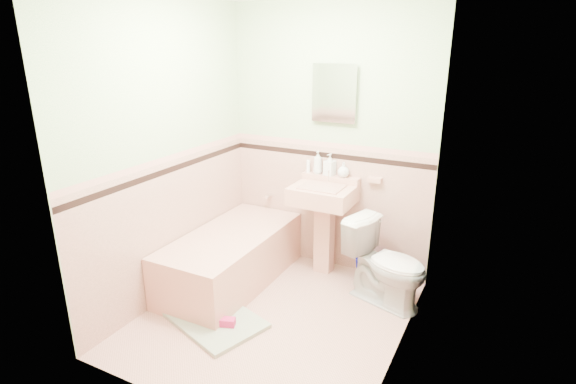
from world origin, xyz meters
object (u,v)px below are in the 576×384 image
at_px(medicine_cabinet, 335,93).
at_px(shoe, 225,322).
at_px(bathtub, 232,259).
at_px(soap_bottle_right, 344,170).
at_px(bucket, 366,269).
at_px(soap_bottle_left, 318,162).
at_px(toilet, 387,264).
at_px(sink, 322,231).
at_px(soap_bottle_mid, 330,164).

bearing_deg(medicine_cabinet, shoe, -102.31).
bearing_deg(medicine_cabinet, bathtub, -132.58).
height_order(medicine_cabinet, soap_bottle_right, medicine_cabinet).
height_order(medicine_cabinet, bucket, medicine_cabinet).
relative_size(soap_bottle_left, bucket, 1.02).
xyz_separation_m(bathtub, toilet, (1.37, 0.30, 0.14)).
bearing_deg(bucket, bathtub, -151.54).
height_order(sink, soap_bottle_left, soap_bottle_left).
xyz_separation_m(soap_bottle_mid, bucket, (0.44, -0.11, -0.94)).
relative_size(soap_bottle_mid, bucket, 0.97).
bearing_deg(soap_bottle_right, shoe, -107.44).
xyz_separation_m(soap_bottle_left, bucket, (0.57, -0.11, -0.94)).
height_order(soap_bottle_left, toilet, soap_bottle_left).
distance_m(sink, bucket, 0.55).
distance_m(soap_bottle_left, soap_bottle_mid, 0.12).
bearing_deg(shoe, bucket, 40.27).
height_order(soap_bottle_mid, shoe, soap_bottle_mid).
xyz_separation_m(bathtub, soap_bottle_mid, (0.67, 0.71, 0.82)).
distance_m(soap_bottle_right, bucket, 0.96).
height_order(sink, bucket, sink).
distance_m(bathtub, soap_bottle_right, 1.33).
bearing_deg(soap_bottle_right, sink, -124.65).
xyz_separation_m(bathtub, soap_bottle_left, (0.54, 0.71, 0.83)).
bearing_deg(bathtub, medicine_cabinet, 47.42).
distance_m(soap_bottle_left, bucket, 1.11).
distance_m(sink, medicine_cabinet, 1.28).
relative_size(medicine_cabinet, bucket, 2.08).
bearing_deg(soap_bottle_right, soap_bottle_mid, 180.00).
relative_size(toilet, shoe, 4.76).
relative_size(medicine_cabinet, shoe, 2.93).
bearing_deg(toilet, shoe, 151.58).
bearing_deg(soap_bottle_right, toilet, -35.64).
relative_size(sink, shoe, 5.82).
height_order(sink, shoe, sink).
height_order(soap_bottle_left, bucket, soap_bottle_left).
height_order(bathtub, shoe, bathtub).
height_order(bucket, shoe, bucket).
relative_size(soap_bottle_left, shoe, 1.44).
bearing_deg(sink, soap_bottle_left, 127.09).
xyz_separation_m(soap_bottle_mid, shoe, (-0.29, -1.36, -0.98)).
distance_m(soap_bottle_left, soap_bottle_right, 0.26).
relative_size(bathtub, medicine_cabinet, 3.38).
bearing_deg(bathtub, shoe, -60.14).
bearing_deg(sink, bucket, 9.51).
relative_size(bathtub, shoe, 9.90).
xyz_separation_m(soap_bottle_right, toilet, (0.57, -0.41, -0.65)).
bearing_deg(toilet, soap_bottle_mid, 77.69).
bearing_deg(bathtub, soap_bottle_left, 52.55).
relative_size(medicine_cabinet, soap_bottle_mid, 2.15).
bearing_deg(toilet, bathtub, 120.16).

